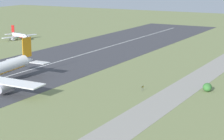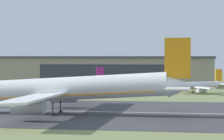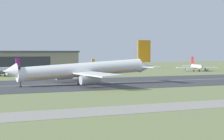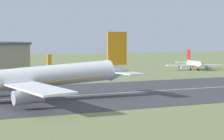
% 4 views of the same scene
% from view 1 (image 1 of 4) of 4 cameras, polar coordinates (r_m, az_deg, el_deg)
% --- Properties ---
extents(ground_plane, '(634.54, 634.54, 0.00)m').
position_cam_1_polar(ground_plane, '(157.26, 1.56, -2.43)').
color(ground_plane, '#7A8451').
extents(runway_strip, '(394.54, 54.86, 0.06)m').
position_cam_1_polar(runway_strip, '(184.81, -12.24, -0.44)').
color(runway_strip, '#3D3D42').
rests_on(runway_strip, ground_plane).
extents(runway_centreline, '(355.09, 0.70, 0.01)m').
position_cam_1_polar(runway_centreline, '(184.81, -12.24, -0.43)').
color(runway_centreline, silver).
rests_on(runway_centreline, runway_strip).
extents(taxiway_road, '(295.91, 11.59, 0.05)m').
position_cam_1_polar(taxiway_road, '(149.86, 7.92, -3.29)').
color(taxiway_road, gray).
rests_on(taxiway_road, ground_plane).
extents(airplane_parked_east, '(24.28, 18.03, 8.53)m').
position_cam_1_polar(airplane_parked_east, '(279.67, -12.04, 4.42)').
color(airplane_parked_east, silver).
rests_on(airplane_parked_east, ground_plane).
extents(shrub_clump, '(4.33, 3.21, 2.85)m').
position_cam_1_polar(shrub_clump, '(157.08, 12.37, -2.24)').
color(shrub_clump, '#387533').
rests_on(shrub_clump, ground_plane).
extents(runway_sign, '(1.48, 0.13, 1.67)m').
position_cam_1_polar(runway_sign, '(154.32, 4.03, -2.26)').
color(runway_sign, '#4C4C51').
rests_on(runway_sign, ground_plane).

